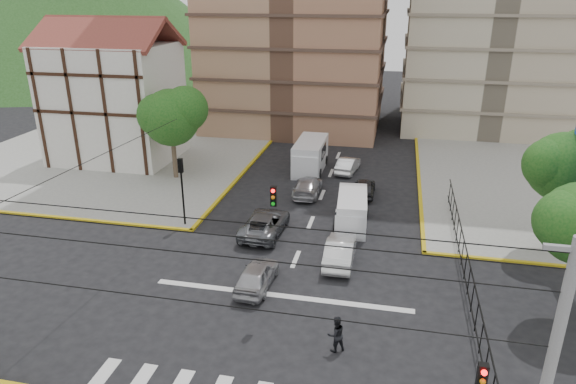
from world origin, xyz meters
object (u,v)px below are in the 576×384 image
(car_silver_front_left, at_px, (257,275))
(pedestrian_crosswalk, at_px, (336,334))
(van_left_lane, at_px, (310,157))
(van_right_lane, at_px, (352,213))
(traffic_light_nw, at_px, (182,181))
(car_white_front_right, at_px, (340,250))

(car_silver_front_left, distance_m, pedestrian_crosswalk, 6.14)
(van_left_lane, xyz_separation_m, car_silver_front_left, (0.45, -18.31, -0.58))
(van_right_lane, distance_m, van_left_lane, 11.13)
(traffic_light_nw, bearing_deg, van_left_lane, 64.09)
(van_left_lane, height_order, car_silver_front_left, van_left_lane)
(van_right_lane, height_order, pedestrian_crosswalk, van_right_lane)
(van_left_lane, height_order, car_white_front_right, van_left_lane)
(van_right_lane, relative_size, pedestrian_crosswalk, 2.90)
(traffic_light_nw, distance_m, pedestrian_crosswalk, 15.12)
(traffic_light_nw, relative_size, van_right_lane, 0.94)
(van_right_lane, height_order, van_left_lane, van_left_lane)
(traffic_light_nw, height_order, car_white_front_right, traffic_light_nw)
(van_right_lane, xyz_separation_m, car_white_front_right, (-0.16, -4.67, -0.29))
(traffic_light_nw, xyz_separation_m, car_silver_front_left, (6.43, -6.01, -2.45))
(car_silver_front_left, height_order, car_white_front_right, car_white_front_right)
(traffic_light_nw, xyz_separation_m, van_left_lane, (5.97, 12.30, -1.87))
(car_silver_front_left, bearing_deg, pedestrian_crosswalk, 139.52)
(van_left_lane, bearing_deg, van_right_lane, -66.51)
(car_white_front_right, xyz_separation_m, pedestrian_crosswalk, (0.70, -7.58, 0.10))
(pedestrian_crosswalk, bearing_deg, car_white_front_right, -117.24)
(traffic_light_nw, bearing_deg, pedestrian_crosswalk, -42.79)
(traffic_light_nw, height_order, van_right_lane, traffic_light_nw)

